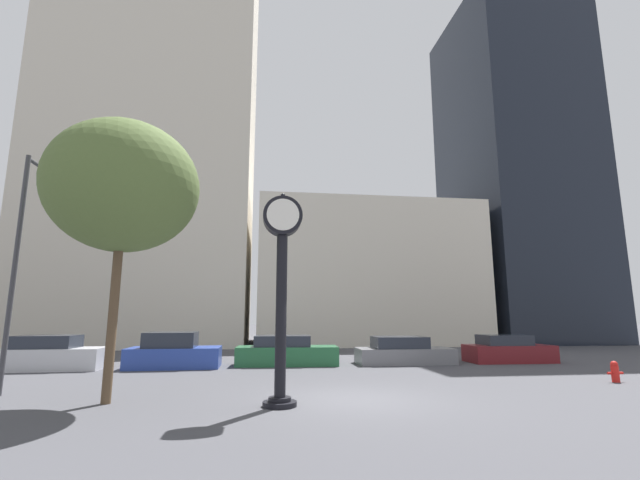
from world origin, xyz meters
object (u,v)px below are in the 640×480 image
object	(u,v)px
street_lamp_left	(25,235)
bare_tree	(124,187)
car_green	(286,352)
car_silver	(51,355)
car_maroon	(508,350)
car_grey	(403,352)
fire_hydrant_near	(615,371)
street_clock	(282,270)
car_blue	(174,353)

from	to	relation	value
street_lamp_left	bare_tree	world-z (taller)	bare_tree
street_lamp_left	car_green	bearing A→B (deg)	36.79
car_silver	bare_tree	size ratio (longest dim) A/B	0.55
car_silver	car_maroon	size ratio (longest dim) A/B	1.02
car_grey	fire_hydrant_near	distance (m)	8.20
street_clock	fire_hydrant_near	world-z (taller)	street_clock
car_silver	fire_hydrant_near	distance (m)	21.18
car_maroon	street_lamp_left	bearing A→B (deg)	-160.90
car_grey	car_silver	bearing A→B (deg)	-177.73
car_blue	car_grey	world-z (taller)	car_blue
car_blue	car_green	distance (m)	4.84
street_clock	street_lamp_left	world-z (taller)	street_lamp_left
street_clock	car_blue	bearing A→B (deg)	116.29
car_silver	car_grey	xyz separation A→B (m)	(15.10, 0.33, -0.07)
fire_hydrant_near	car_green	bearing A→B (deg)	148.71
car_green	car_maroon	xyz separation A→B (m)	(10.60, -0.13, -0.01)
car_blue	car_maroon	distance (m)	15.43
car_silver	car_blue	bearing A→B (deg)	0.68
car_green	car_grey	distance (m)	5.41
car_maroon	fire_hydrant_near	distance (m)	6.33
car_green	fire_hydrant_near	xyz separation A→B (m)	(10.63, -6.46, -0.21)
car_grey	car_blue	bearing A→B (deg)	-177.71
car_grey	car_maroon	size ratio (longest dim) A/B	1.10
street_clock	car_silver	distance (m)	12.69
car_silver	bare_tree	xyz separation A→B (m)	(4.76, -7.53, 5.05)
street_lamp_left	bare_tree	xyz separation A→B (m)	(3.30, -1.85, 1.07)
car_silver	street_lamp_left	world-z (taller)	street_lamp_left
car_blue	car_grey	size ratio (longest dim) A/B	0.87
car_blue	fire_hydrant_near	distance (m)	16.61
car_grey	street_lamp_left	bearing A→B (deg)	-155.17
car_maroon	bare_tree	xyz separation A→B (m)	(-15.53, -7.87, 5.10)
car_green	street_lamp_left	size ratio (longest dim) A/B	0.66
bare_tree	car_maroon	bearing A→B (deg)	26.87
street_clock	street_lamp_left	xyz separation A→B (m)	(-7.62, 2.74, 1.24)
fire_hydrant_near	street_lamp_left	bearing A→B (deg)	179.08
car_green	street_lamp_left	distance (m)	11.03
car_green	car_blue	bearing A→B (deg)	-172.83
car_grey	street_lamp_left	world-z (taller)	street_lamp_left
car_green	car_grey	world-z (taller)	car_green
car_grey	fire_hydrant_near	size ratio (longest dim) A/B	6.44
car_silver	street_lamp_left	xyz separation A→B (m)	(1.46, -5.69, 3.98)
street_clock	car_blue	xyz separation A→B (m)	(-4.21, 8.53, -2.71)
car_blue	street_lamp_left	size ratio (longest dim) A/B	0.55
fire_hydrant_near	street_lamp_left	size ratio (longest dim) A/B	0.10
car_green	fire_hydrant_near	world-z (taller)	car_green
car_grey	car_maroon	bearing A→B (deg)	1.05
street_clock	street_lamp_left	bearing A→B (deg)	160.23
street_clock	car_grey	world-z (taller)	street_clock
car_green	bare_tree	bearing A→B (deg)	-118.78
car_silver	car_blue	xyz separation A→B (m)	(4.87, 0.10, 0.03)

